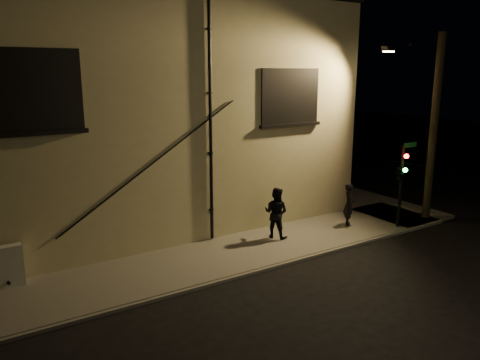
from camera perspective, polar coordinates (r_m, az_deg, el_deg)
ground at (r=15.40m, az=7.98°, el=-9.51°), size 90.00×90.00×0.00m
sidewalk at (r=19.34m, az=2.30°, el=-4.44°), size 21.00×16.00×0.12m
building at (r=20.76m, az=-14.86°, el=8.58°), size 16.20×12.23×8.80m
pedestrian_a at (r=18.38m, az=13.14°, el=-2.90°), size 0.65×0.71×1.62m
pedestrian_b at (r=16.56m, az=4.41°, el=-3.99°), size 1.03×1.11×1.82m
traffic_signal at (r=18.16m, az=19.01°, el=0.86°), size 1.20×1.87×3.19m
streetlamp_pole at (r=19.74m, az=22.28°, el=6.30°), size 2.03×1.39×7.33m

